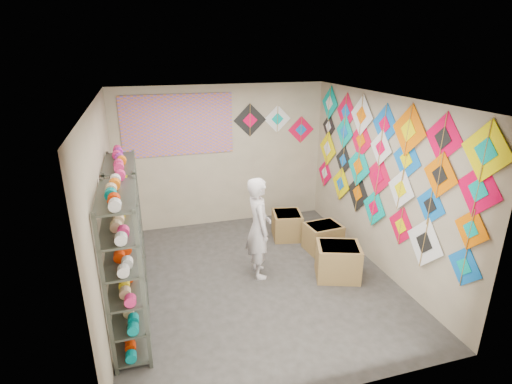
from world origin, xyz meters
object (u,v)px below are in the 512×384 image
object	(u,v)px
shopkeeper	(259,228)
carton_c	(287,225)
carton_b	(323,237)
shelf_rack_front	(126,270)
carton_a	(338,261)
shelf_rack_back	(127,224)

from	to	relation	value
shopkeeper	carton_c	size ratio (longest dim) A/B	2.84
shopkeeper	carton_b	distance (m)	1.47
shelf_rack_front	shopkeeper	world-z (taller)	shelf_rack_front
shelf_rack_front	carton_a	distance (m)	3.13
carton_a	carton_b	xyz separation A→B (m)	(0.16, 0.86, -0.03)
shelf_rack_back	shelf_rack_front	bearing A→B (deg)	-90.00
carton_c	shopkeeper	bearing A→B (deg)	-117.69
carton_c	shelf_rack_back	bearing A→B (deg)	-153.10
shelf_rack_back	carton_c	xyz separation A→B (m)	(2.74, 0.76, -0.71)
carton_a	shelf_rack_front	bearing A→B (deg)	-150.06
shopkeeper	carton_b	xyz separation A→B (m)	(1.29, 0.44, -0.55)
shelf_rack_front	carton_a	bearing A→B (deg)	10.69
carton_a	carton_c	world-z (taller)	carton_a
shelf_rack_back	carton_a	bearing A→B (deg)	-13.70
shelf_rack_back	carton_b	xyz separation A→B (m)	(3.17, 0.13, -0.71)
shopkeeper	carton_b	bearing A→B (deg)	-68.56
shelf_rack_front	shopkeeper	bearing A→B (deg)	27.88
shopkeeper	carton_a	size ratio (longest dim) A/B	2.46
shopkeeper	carton_c	world-z (taller)	shopkeeper
shelf_rack_back	carton_b	distance (m)	3.25
shopkeeper	shelf_rack_front	bearing A→B (deg)	120.69
carton_a	carton_b	size ratio (longest dim) A/B	1.11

